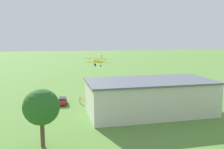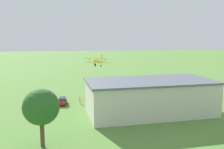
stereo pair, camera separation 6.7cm
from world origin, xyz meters
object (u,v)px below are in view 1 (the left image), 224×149
hangar (150,97)px  tree_at_field_edge (41,107)px  car_black (91,97)px  person_watching_takeoff (80,100)px  person_crossing_taxiway (127,92)px  car_green (34,102)px  person_near_hangar_door (123,92)px  car_red (62,101)px  biplane (98,61)px

hangar → tree_at_field_edge: bearing=31.6°
car_black → tree_at_field_edge: 26.67m
tree_at_field_edge → car_black: bearing=-110.5°
hangar → person_watching_takeoff: 16.95m
car_black → person_crossing_taxiway: size_ratio=2.63×
car_green → person_watching_takeoff: bearing=176.7°
car_green → person_near_hangar_door: car_green is taller
car_red → person_near_hangar_door: 17.37m
biplane → car_black: (4.73, 22.26, -6.61)m
hangar → person_watching_takeoff: size_ratio=14.77×
hangar → person_watching_takeoff: hangar is taller
biplane → car_red: biplane is taller
person_crossing_taxiway → tree_at_field_edge: bearing=56.2°
car_red → person_crossing_taxiway: person_crossing_taxiway is taller
hangar → person_near_hangar_door: bearing=-84.2°
hangar → car_red: size_ratio=6.01×
biplane → person_watching_takeoff: 26.63m
car_black → person_crossing_taxiway: (-10.22, -4.40, -0.04)m
car_red → car_green: (6.41, -0.42, -0.01)m
hangar → tree_at_field_edge: tree_at_field_edge is taller
biplane → car_green: bearing=53.3°
car_green → person_crossing_taxiway: 24.24m
hangar → car_green: bearing=-23.3°
car_black → car_green: size_ratio=1.09×
person_near_hangar_door → biplane: bearing=-75.8°
tree_at_field_edge → car_red: bearing=-96.1°
person_crossing_taxiway → hangar: bearing=92.4°
biplane → car_green: size_ratio=2.15×
car_red → person_near_hangar_door: bearing=-157.1°
person_crossing_taxiway → car_red: bearing=21.4°
car_black → hangar: bearing=131.8°
biplane → tree_at_field_edge: size_ratio=1.03×
biplane → tree_at_field_edge: (13.90, 46.81, -1.69)m
car_black → car_green: bearing=7.9°
car_red → car_green: 6.43m
hangar → car_black: (10.90, -12.20, -2.58)m
hangar → person_crossing_taxiway: 16.82m
biplane → car_black: biplane is taller
biplane → person_watching_takeoff: (7.45, 24.70, -6.60)m
car_green → person_near_hangar_door: 23.29m
car_black → tree_at_field_edge: bearing=69.5°
hangar → car_green: hangar is taller
car_black → car_green: car_black is taller
hangar → person_near_hangar_door: (1.70, -16.71, -2.67)m
biplane → person_near_hangar_door: size_ratio=5.47×
hangar → biplane: size_ratio=3.01×
person_watching_takeoff → tree_at_field_edge: 23.55m
hangar → biplane: (6.17, -34.46, 4.03)m
biplane → car_red: (11.52, 24.52, -6.63)m
car_green → person_near_hangar_door: bearing=-164.2°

